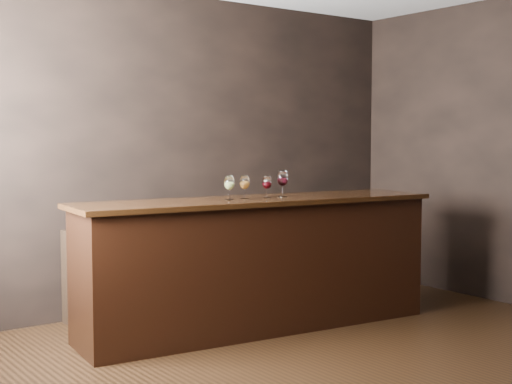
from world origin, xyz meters
TOP-DOWN VIEW (x-y plane):
  - ground at (0.00, 0.00)m, footprint 5.00×5.00m
  - room_shell at (-0.23, 0.11)m, footprint 5.02×4.52m
  - bar_counter at (0.13, 1.13)m, footprint 2.93×0.93m
  - bar_top at (0.13, 1.13)m, footprint 3.03×1.00m
  - back_bar_shelf at (-0.01, 2.03)m, footprint 2.14×0.40m
  - glass_white at (-0.14, 1.14)m, footprint 0.08×0.08m
  - glass_amber at (0.02, 1.17)m, footprint 0.08×0.08m
  - glass_red_a at (0.20, 1.11)m, footprint 0.08×0.08m
  - glass_red_b at (0.37, 1.13)m, footprint 0.09×0.09m

SIDE VIEW (x-z plane):
  - ground at x=0.00m, z-range 0.00..0.00m
  - back_bar_shelf at x=-0.01m, z-range 0.00..0.77m
  - bar_counter at x=0.13m, z-range 0.00..1.01m
  - bar_top at x=0.13m, z-range 1.01..1.04m
  - glass_red_a at x=0.20m, z-range 1.08..1.25m
  - glass_amber at x=0.02m, z-range 1.08..1.26m
  - glass_white at x=-0.14m, z-range 1.08..1.27m
  - glass_red_b at x=0.37m, z-range 1.08..1.30m
  - room_shell at x=-0.23m, z-range 0.40..3.21m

